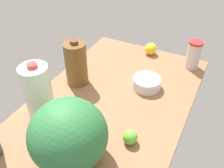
# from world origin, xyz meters

# --- Properties ---
(countertop) EXTENTS (1.20, 0.76, 0.03)m
(countertop) POSITION_xyz_m (0.00, 0.00, 0.01)
(countertop) COLOR #916040
(countertop) RESTS_ON ground
(chocolate_milk_jug) EXTENTS (0.12, 0.12, 0.26)m
(chocolate_milk_jug) POSITION_xyz_m (0.05, 0.24, 0.15)
(chocolate_milk_jug) COLOR brown
(chocolate_milk_jug) RESTS_ON countertop
(tumbler_cup) EXTENTS (0.08, 0.08, 0.17)m
(tumbler_cup) POSITION_xyz_m (0.49, -0.29, 0.12)
(tumbler_cup) COLOR beige
(tumbler_cup) RESTS_ON countertop
(mixing_bowl) EXTENTS (0.15, 0.15, 0.06)m
(mixing_bowl) POSITION_xyz_m (0.18, -0.12, 0.06)
(mixing_bowl) COLOR silver
(mixing_bowl) RESTS_ON countertop
(watermelon) EXTENTS (0.30, 0.30, 0.28)m
(watermelon) POSITION_xyz_m (-0.39, -0.02, 0.17)
(watermelon) COLOR #2D733D
(watermelon) RESTS_ON countertop
(milk_jug) EXTENTS (0.13, 0.13, 0.29)m
(milk_jug) POSITION_xyz_m (-0.25, 0.25, 0.17)
(milk_jug) COLOR white
(milk_jug) RESTS_ON countertop
(lemon_by_jug) EXTENTS (0.08, 0.08, 0.08)m
(lemon_by_jug) POSITION_xyz_m (0.53, -0.02, 0.07)
(lemon_by_jug) COLOR yellow
(lemon_by_jug) RESTS_ON countertop
(lime_far_back) EXTENTS (0.06, 0.06, 0.06)m
(lime_far_back) POSITION_xyz_m (-0.22, -0.20, 0.06)
(lime_far_back) COLOR #61B833
(lime_far_back) RESTS_ON countertop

